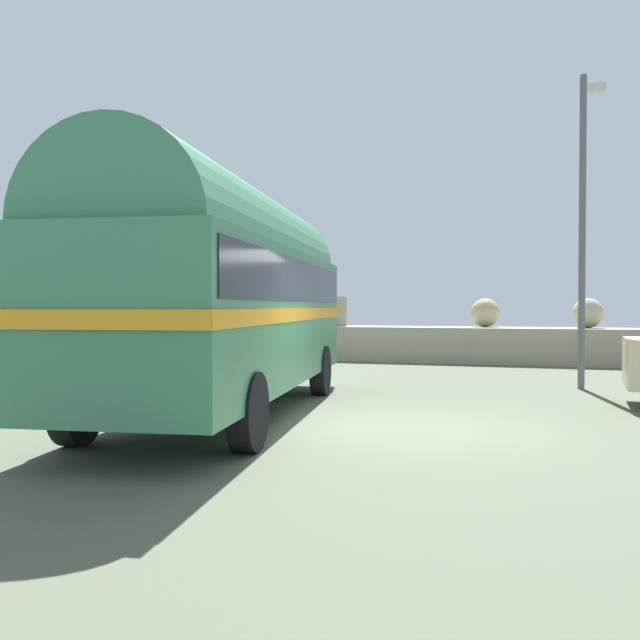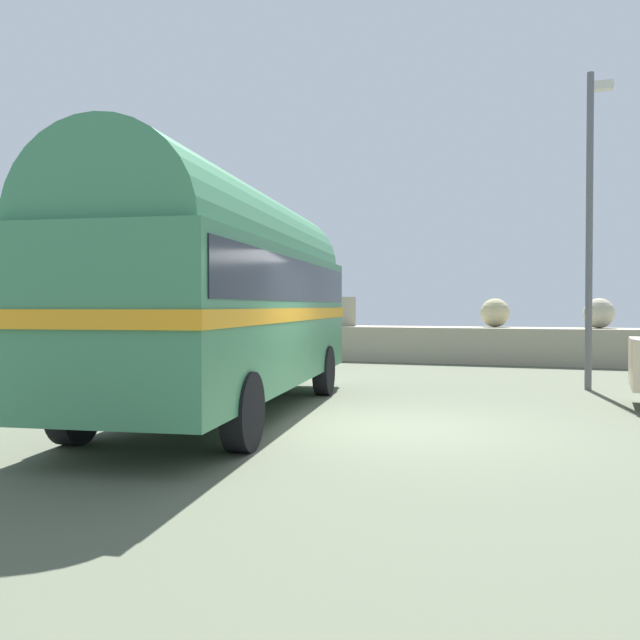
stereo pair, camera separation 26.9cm
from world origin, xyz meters
The scene contains 4 objects.
ground centered at (0.00, 0.00, 0.01)m, with size 32.00×26.00×0.02m.
breakwater centered at (0.18, 11.82, 0.70)m, with size 31.36×1.88×2.44m.
vintage_coach centered at (-2.76, 0.32, 2.05)m, with size 3.55×8.83×3.70m.
lamp_post centered at (2.96, 5.68, 3.69)m, with size 0.56×0.85×6.56m.
Camera 2 is at (2.11, -9.41, 1.76)m, focal length 37.86 mm.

